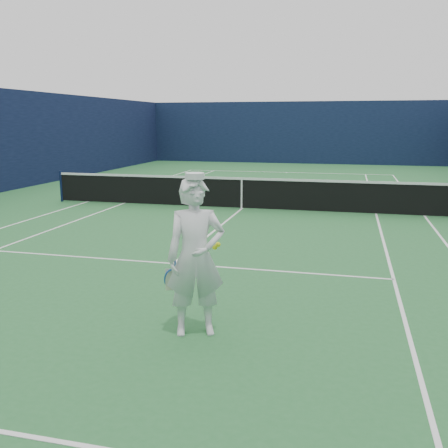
% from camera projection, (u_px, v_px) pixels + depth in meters
% --- Properties ---
extents(ground, '(80.00, 80.00, 0.00)m').
position_uv_depth(ground, '(242.00, 209.00, 15.85)').
color(ground, '#276632').
rests_on(ground, ground).
extents(court_markings, '(11.03, 23.83, 0.01)m').
position_uv_depth(court_markings, '(242.00, 209.00, 15.85)').
color(court_markings, white).
rests_on(court_markings, ground).
extents(windscreen_fence, '(20.12, 36.12, 4.00)m').
position_uv_depth(windscreen_fence, '(242.00, 146.00, 15.45)').
color(windscreen_fence, '#0E1836').
rests_on(windscreen_fence, ground).
extents(tennis_net, '(12.88, 0.09, 1.07)m').
position_uv_depth(tennis_net, '(242.00, 192.00, 15.74)').
color(tennis_net, '#141E4C').
rests_on(tennis_net, ground).
extents(tennis_player, '(0.93, 0.74, 2.12)m').
position_uv_depth(tennis_player, '(196.00, 257.00, 6.39)').
color(tennis_player, white).
rests_on(tennis_player, ground).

